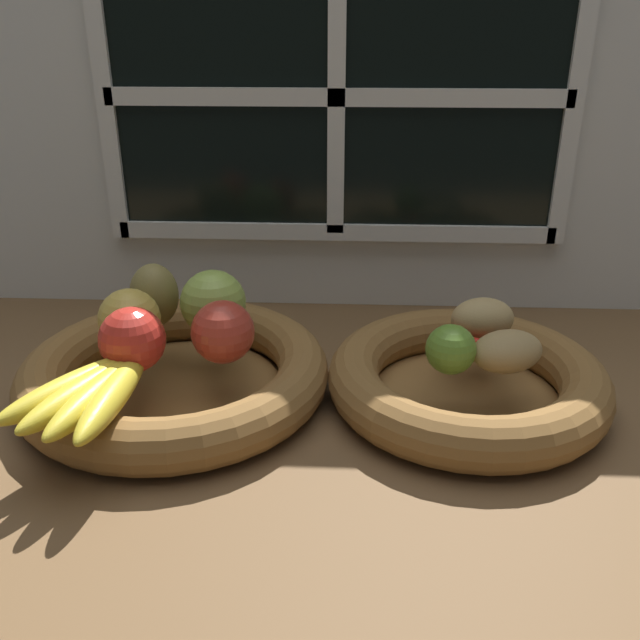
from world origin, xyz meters
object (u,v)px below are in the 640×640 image
object	(u,v)px
apple_red_front	(132,340)
potato_back	(482,319)
banana_bunch_front	(94,390)
lime_near	(451,349)
fruit_bowl_right	(466,379)
pear_brown	(154,295)
apple_golden_left	(130,319)
apple_green_back	(213,303)
apple_red_right	(223,332)
chili_pepper	(483,343)
potato_small	(507,351)
fruit_bowl_left	(177,372)

from	to	relation	value
apple_red_front	potato_back	bearing A→B (deg)	14.12
apple_red_front	potato_back	xyz separation A→B (cm)	(38.99, 9.80, -1.11)
banana_bunch_front	lime_near	size ratio (longest dim) A/B	3.40
fruit_bowl_right	pear_brown	size ratio (longest dim) A/B	4.04
lime_near	banana_bunch_front	bearing A→B (deg)	-167.29
apple_red_front	pear_brown	size ratio (longest dim) A/B	0.90
apple_golden_left	pear_brown	xyz separation A→B (cm)	(1.19, 6.31, 0.43)
apple_green_back	potato_back	world-z (taller)	apple_green_back
apple_red_right	banana_bunch_front	bearing A→B (deg)	-139.33
apple_red_right	chili_pepper	size ratio (longest dim) A/B	0.65
pear_brown	chili_pepper	bearing A→B (deg)	-7.63
chili_pepper	lime_near	bearing A→B (deg)	-118.30
potato_back	apple_red_front	bearing A→B (deg)	-165.88
apple_red_front	potato_small	distance (cm)	40.32
lime_near	apple_red_front	bearing A→B (deg)	-178.33
fruit_bowl_left	chili_pepper	distance (cm)	35.93
pear_brown	potato_back	size ratio (longest dim) A/B	1.05
fruit_bowl_right	potato_small	xyz separation A→B (cm)	(3.41, -3.41, 5.38)
fruit_bowl_left	apple_green_back	world-z (taller)	apple_green_back
apple_green_back	chili_pepper	xyz separation A→B (cm)	(31.75, -3.31, -3.03)
fruit_bowl_right	lime_near	distance (cm)	7.66
fruit_bowl_left	apple_green_back	size ratio (longest dim) A/B	4.56
apple_red_right	banana_bunch_front	size ratio (longest dim) A/B	0.38
chili_pepper	potato_back	bearing A→B (deg)	96.10
apple_red_front	potato_back	size ratio (longest dim) A/B	0.94
apple_red_right	apple_golden_left	xyz separation A→B (cm)	(-11.28, 2.87, 0.02)
potato_back	chili_pepper	world-z (taller)	potato_back
apple_red_right	banana_bunch_front	xyz separation A→B (cm)	(-11.20, -9.62, -2.04)
apple_green_back	banana_bunch_front	xyz separation A→B (cm)	(-8.77, -16.83, -2.46)
apple_green_back	apple_golden_left	xyz separation A→B (cm)	(-8.86, -4.34, -0.40)
apple_red_right	pear_brown	world-z (taller)	pear_brown
fruit_bowl_right	apple_red_front	size ratio (longest dim) A/B	4.48
lime_near	apple_red_right	bearing A→B (deg)	176.53
fruit_bowl_right	chili_pepper	distance (cm)	4.59
apple_green_back	potato_back	size ratio (longest dim) A/B	1.04
potato_back	banana_bunch_front	bearing A→B (deg)	-157.50
pear_brown	potato_small	size ratio (longest dim) A/B	0.99
apple_red_front	lime_near	distance (cm)	34.13
pear_brown	apple_red_front	bearing A→B (deg)	-86.24
apple_red_right	chili_pepper	distance (cm)	29.70
apple_red_front	potato_small	world-z (taller)	apple_red_front
apple_red_right	lime_near	distance (cm)	24.84
pear_brown	potato_small	world-z (taller)	pear_brown
potato_back	chili_pepper	distance (cm)	3.77
pear_brown	banana_bunch_front	world-z (taller)	pear_brown
pear_brown	chili_pepper	xyz separation A→B (cm)	(39.41, -5.28, -3.05)
banana_bunch_front	fruit_bowl_left	bearing A→B (deg)	68.44
fruit_bowl_left	apple_green_back	bearing A→B (deg)	49.38
apple_golden_left	banana_bunch_front	xyz separation A→B (cm)	(0.09, -12.49, -2.06)
apple_red_right	apple_green_back	world-z (taller)	apple_green_back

